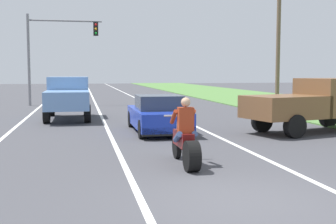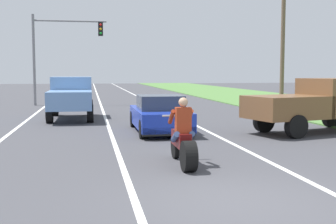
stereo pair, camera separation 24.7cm
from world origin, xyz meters
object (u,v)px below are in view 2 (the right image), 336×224
object	(u,v)px
motorcycle_with_rider	(183,141)
sports_car_blue	(160,115)
traffic_light_mast_near	(57,45)
pickup_truck_right_shoulder_brown	(315,102)
pickup_truck_left_lane_light_blue	(71,96)

from	to	relation	value
motorcycle_with_rider	sports_car_blue	xyz separation A→B (m)	(0.39, 5.94, 0.04)
traffic_light_mast_near	sports_car_blue	bearing A→B (deg)	-72.07
traffic_light_mast_near	pickup_truck_right_shoulder_brown	bearing A→B (deg)	-56.48
pickup_truck_left_lane_light_blue	traffic_light_mast_near	bearing A→B (deg)	97.67
sports_car_blue	pickup_truck_right_shoulder_brown	size ratio (longest dim) A/B	0.84
pickup_truck_right_shoulder_brown	traffic_light_mast_near	size ratio (longest dim) A/B	0.86
motorcycle_with_rider	pickup_truck_left_lane_light_blue	world-z (taller)	pickup_truck_left_lane_light_blue
traffic_light_mast_near	motorcycle_with_rider	bearing A→B (deg)	-78.19
pickup_truck_left_lane_light_blue	pickup_truck_right_shoulder_brown	size ratio (longest dim) A/B	0.93
pickup_truck_right_shoulder_brown	pickup_truck_left_lane_light_blue	bearing A→B (deg)	144.65
sports_car_blue	pickup_truck_left_lane_light_blue	xyz separation A→B (m)	(-3.40, 5.24, 0.48)
pickup_truck_right_shoulder_brown	traffic_light_mast_near	xyz separation A→B (m)	(-10.19, 15.38, 2.91)
pickup_truck_left_lane_light_blue	traffic_light_mast_near	world-z (taller)	traffic_light_mast_near
sports_car_blue	traffic_light_mast_near	xyz separation A→B (m)	(-4.61, 14.25, 3.39)
motorcycle_with_rider	sports_car_blue	world-z (taller)	motorcycle_with_rider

